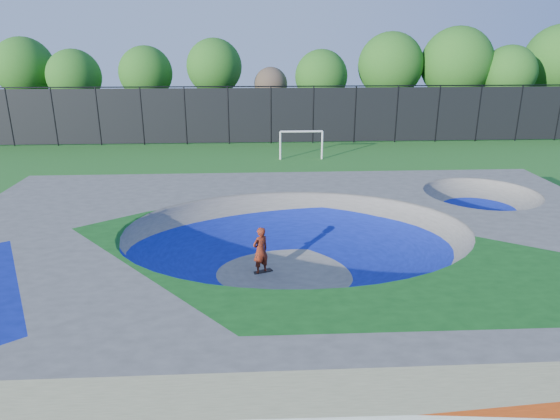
{
  "coord_description": "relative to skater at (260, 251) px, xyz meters",
  "views": [
    {
      "loc": [
        -1.28,
        -14.45,
        7.1
      ],
      "look_at": [
        -0.33,
        3.0,
        1.1
      ],
      "focal_mm": 32.0,
      "sensor_mm": 36.0,
      "label": 1
    }
  ],
  "objects": [
    {
      "name": "soccer_goal",
      "position": [
        2.8,
        15.9,
        0.46
      ],
      "size": [
        2.72,
        0.12,
        1.79
      ],
      "color": "silver",
      "rests_on": "ground"
    },
    {
      "name": "skater",
      "position": [
        0.0,
        0.0,
        0.0
      ],
      "size": [
        0.68,
        0.64,
        1.56
      ],
      "primitive_type": "imported",
      "rotation": [
        0.0,
        0.0,
        3.77
      ],
      "color": "red",
      "rests_on": "ground"
    },
    {
      "name": "treeline",
      "position": [
        5.72,
        26.29,
        4.16
      ],
      "size": [
        52.39,
        7.12,
        8.34
      ],
      "color": "#4C3526",
      "rests_on": "ground"
    },
    {
      "name": "skate_deck",
      "position": [
        1.11,
        -0.02,
        -0.03
      ],
      "size": [
        22.0,
        14.0,
        1.5
      ],
      "primitive_type": "cube",
      "color": "gray",
      "rests_on": "ground"
    },
    {
      "name": "skateboard",
      "position": [
        0.0,
        0.0,
        -0.76
      ],
      "size": [
        0.8,
        0.55,
        0.05
      ],
      "primitive_type": "cube",
      "rotation": [
        0.0,
        0.0,
        0.47
      ],
      "color": "black",
      "rests_on": "ground"
    },
    {
      "name": "ground",
      "position": [
        1.11,
        -0.02,
        -0.78
      ],
      "size": [
        120.0,
        120.0,
        0.0
      ],
      "primitive_type": "plane",
      "color": "#1F621B",
      "rests_on": "ground"
    },
    {
      "name": "fence",
      "position": [
        1.11,
        20.98,
        1.32
      ],
      "size": [
        48.09,
        0.09,
        4.04
      ],
      "color": "black",
      "rests_on": "ground"
    }
  ]
}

